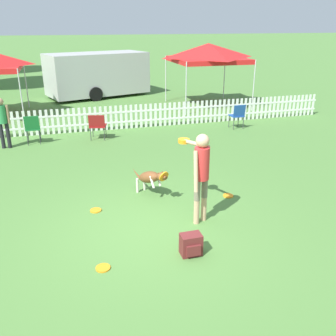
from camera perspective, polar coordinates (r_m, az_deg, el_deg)
name	(u,v)px	position (r m, az deg, el deg)	size (l,w,h in m)	color
ground_plane	(151,228)	(7.16, -2.64, -9.07)	(240.00, 240.00, 0.00)	#4C7A38
handler_person	(200,167)	(6.94, 4.95, 0.11)	(0.41, 1.14, 1.76)	tan
leaping_dog	(150,177)	(8.20, -2.70, -1.44)	(0.64, 1.13, 0.73)	brown
frisbee_near_handler	(96,210)	(7.88, -10.95, -6.35)	(0.23, 0.23, 0.02)	orange
frisbee_near_dog	(228,196)	(8.47, 9.15, -4.18)	(0.23, 0.23, 0.02)	orange
frisbee_midfield	(103,268)	(6.18, -9.87, -14.77)	(0.23, 0.23, 0.02)	orange
backpack_on_grass	(191,245)	(6.33, 3.54, -11.60)	(0.35, 0.28, 0.37)	maroon
picket_fence	(103,118)	(13.60, -9.83, 7.46)	(17.53, 0.04, 0.86)	white
folding_chair_blue_left	(32,127)	(12.53, -19.96, 5.92)	(0.44, 0.47, 0.93)	#333338
folding_chair_center	(238,114)	(13.83, 10.59, 8.07)	(0.46, 0.49, 0.89)	#333338
folding_chair_green_right	(97,124)	(12.51, -10.71, 6.54)	(0.63, 0.65, 0.85)	#333338
canopy_tent_main	(208,53)	(17.41, 6.16, 17.06)	(3.11, 3.11, 2.77)	silver
spectator_standing	(2,119)	(12.36, -23.92, 6.91)	(0.41, 0.27, 1.54)	black
equipment_trailer	(97,74)	(20.13, -10.71, 13.95)	(5.87, 3.58, 2.19)	#B7B7B7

